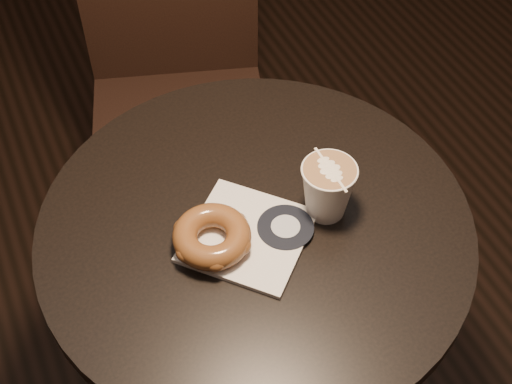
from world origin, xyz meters
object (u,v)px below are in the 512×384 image
at_px(cafe_table, 255,290).
at_px(latte_cup, 327,190).
at_px(chair, 175,61).
at_px(doughnut, 212,236).
at_px(pastry_bag, 248,236).

xyz_separation_m(cafe_table, latte_cup, (0.11, -0.02, 0.25)).
height_order(chair, doughnut, chair).
xyz_separation_m(cafe_table, doughnut, (-0.08, -0.02, 0.23)).
height_order(cafe_table, latte_cup, latte_cup).
height_order(chair, latte_cup, chair).
relative_size(chair, pastry_bag, 5.85).
xyz_separation_m(cafe_table, chair, (0.08, 0.64, 0.03)).
xyz_separation_m(chair, doughnut, (-0.16, -0.65, 0.20)).
bearing_deg(pastry_bag, latte_cup, -43.97).
bearing_deg(latte_cup, chair, 92.51).
xyz_separation_m(pastry_bag, latte_cup, (0.14, -0.00, 0.05)).
bearing_deg(pastry_bag, chair, 37.67).
distance_m(chair, pastry_bag, 0.69).
height_order(cafe_table, pastry_bag, pastry_bag).
distance_m(chair, latte_cup, 0.70).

